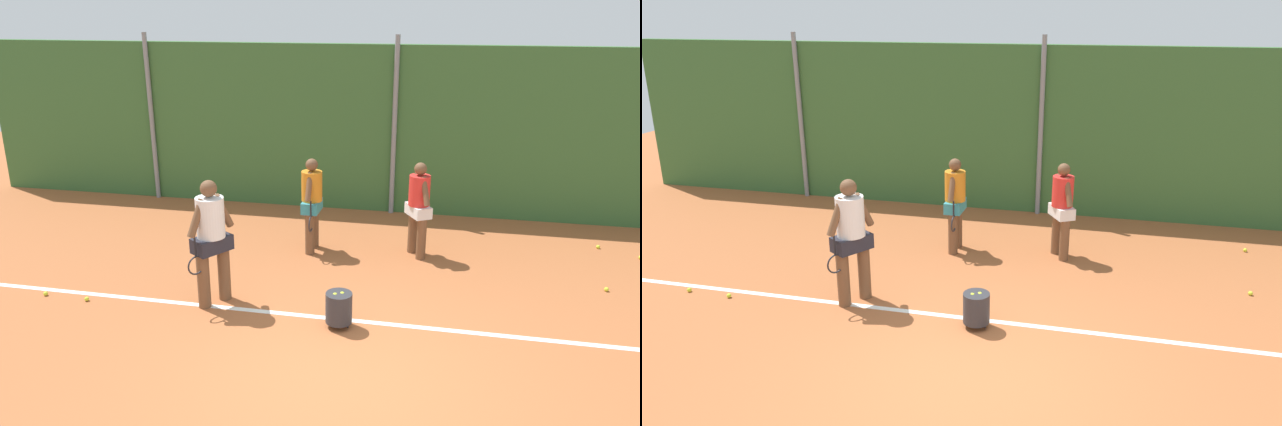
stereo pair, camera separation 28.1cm
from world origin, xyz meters
TOP-DOWN VIEW (x-y plane):
  - ground_plane at (0.00, 1.84)m, footprint 28.12×28.12m
  - hedge_fence_backdrop at (0.00, 6.26)m, footprint 18.28×0.25m
  - fence_post_left at (-5.27, 6.09)m, footprint 0.10×0.10m
  - fence_post_center at (0.00, 6.09)m, footprint 0.10×0.10m
  - court_baseline_paint at (0.00, 1.36)m, footprint 13.36×0.10m
  - player_foreground_near at (-2.13, 1.49)m, footprint 0.56×0.76m
  - player_midcourt at (-1.18, 3.73)m, footprint 0.36×0.78m
  - player_backcourt_far at (0.64, 3.88)m, footprint 0.49×0.62m
  - ball_hopper at (-0.24, 1.17)m, footprint 0.36×0.36m
  - tennis_ball_0 at (-4.01, 1.15)m, footprint 0.07×0.07m
  - tennis_ball_1 at (-4.71, 1.18)m, footprint 0.07×0.07m
  - tennis_ball_2 at (3.82, 4.85)m, footprint 0.07×0.07m
  - tennis_ball_5 at (3.56, 3.05)m, footprint 0.07×0.07m

SIDE VIEW (x-z plane):
  - ground_plane at x=0.00m, z-range 0.00..0.00m
  - court_baseline_paint at x=0.00m, z-range 0.00..0.01m
  - tennis_ball_0 at x=-4.01m, z-range 0.00..0.07m
  - tennis_ball_1 at x=-4.71m, z-range 0.00..0.07m
  - tennis_ball_2 at x=3.82m, z-range 0.00..0.07m
  - tennis_ball_5 at x=3.56m, z-range 0.00..0.07m
  - ball_hopper at x=-0.24m, z-range 0.03..0.55m
  - player_backcourt_far at x=0.64m, z-range 0.10..1.76m
  - player_midcourt at x=-1.18m, z-range 0.10..1.77m
  - player_foreground_near at x=-2.13m, z-range 0.11..1.97m
  - hedge_fence_backdrop at x=0.00m, z-range 0.00..3.41m
  - fence_post_left at x=-5.27m, z-range 0.00..3.60m
  - fence_post_center at x=0.00m, z-range 0.00..3.60m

